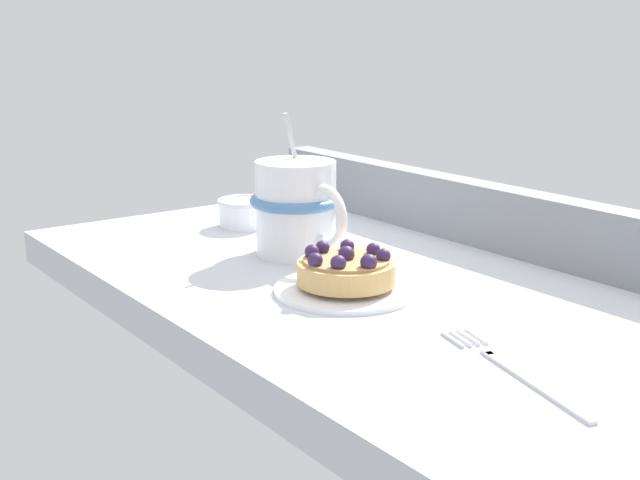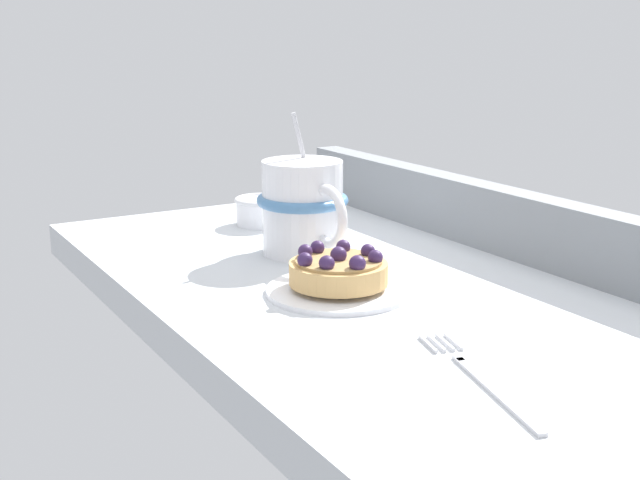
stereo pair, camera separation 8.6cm
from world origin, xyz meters
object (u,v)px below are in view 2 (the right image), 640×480
Objects in this scene: dessert_plate at (338,288)px; sugar_bowl at (262,210)px; coffee_mug at (305,207)px; dessert_fork at (479,375)px; raspberry_tart at (338,270)px.

sugar_bowl is at bearing 167.43° from dessert_plate.
coffee_mug reaches higher than dessert_fork.
sugar_bowl is (-29.07, 6.49, -0.43)cm from raspberry_tart.
dessert_fork is at bearing -4.59° from dessert_plate.
raspberry_tart is at bearing -57.06° from dessert_plate.
raspberry_tart is 15.16cm from coffee_mug.
raspberry_tart reaches higher than dessert_plate.
raspberry_tart reaches higher than sugar_bowl.
coffee_mug reaches higher than raspberry_tart.
dessert_fork is (22.17, -1.77, -2.04)cm from raspberry_tart.
raspberry_tart is 0.53× the size of dessert_fork.
raspberry_tart is 0.61× the size of coffee_mug.
coffee_mug reaches higher than dessert_plate.
dessert_plate is 1.88cm from raspberry_tart.
dessert_plate is 1.47× the size of raspberry_tart.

